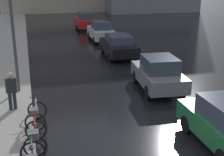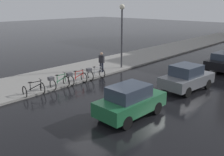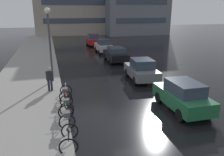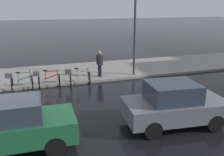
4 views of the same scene
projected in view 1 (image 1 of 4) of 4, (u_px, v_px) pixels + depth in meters
bicycle_third at (35, 136)px, 9.87m from camera, size 0.80×1.43×1.00m
bicycle_farthest at (36, 114)px, 11.45m from camera, size 0.86×1.43×1.00m
car_grey at (159, 73)px, 15.17m from camera, size 2.19×3.97×1.66m
car_black at (119, 45)px, 21.38m from camera, size 2.00×4.21×1.52m
car_silver at (101, 31)px, 26.54m from camera, size 1.78×4.04×1.69m
car_red at (86, 21)px, 32.44m from camera, size 2.11×3.98×1.74m
pedestrian at (11, 90)px, 12.51m from camera, size 0.45×0.33×1.73m
streetlamp at (12, 16)px, 13.71m from camera, size 0.42×0.42×5.36m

